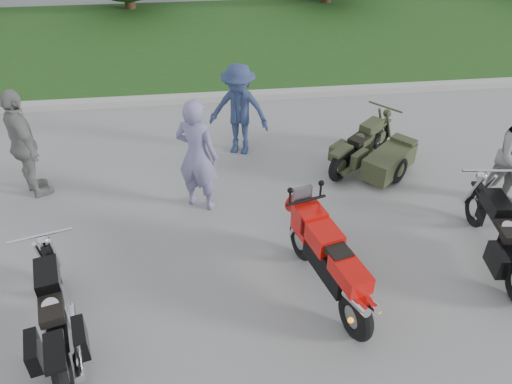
{
  "coord_description": "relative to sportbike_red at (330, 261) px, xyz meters",
  "views": [
    {
      "loc": [
        -0.73,
        -4.86,
        5.1
      ],
      "look_at": [
        -0.03,
        1.09,
        0.8
      ],
      "focal_mm": 35.0,
      "sensor_mm": 36.0,
      "label": 1
    }
  ],
  "objects": [
    {
      "name": "ground",
      "position": [
        -0.77,
        0.28,
        -0.6
      ],
      "size": [
        80.0,
        80.0,
        0.0
      ],
      "primitive_type": "plane",
      "color": "#979792",
      "rests_on": "ground"
    },
    {
      "name": "curb",
      "position": [
        -0.77,
        6.28,
        -0.53
      ],
      "size": [
        60.0,
        0.3,
        0.15
      ],
      "primitive_type": "cube",
      "color": "#B0AEA6",
      "rests_on": "ground"
    },
    {
      "name": "grass_strip",
      "position": [
        -0.77,
        10.43,
        -0.53
      ],
      "size": [
        60.0,
        8.0,
        0.14
      ],
      "primitive_type": "cube",
      "color": "#285D20",
      "rests_on": "ground"
    },
    {
      "name": "sportbike_red",
      "position": [
        0.0,
        0.0,
        0.0
      ],
      "size": [
        0.77,
        2.12,
        1.02
      ],
      "rotation": [
        0.0,
        0.0,
        0.26
      ],
      "color": "black",
      "rests_on": "ground"
    },
    {
      "name": "cruiser_left",
      "position": [
        -3.4,
        -0.39,
        -0.16
      ],
      "size": [
        0.78,
        2.21,
        0.86
      ],
      "rotation": [
        0.0,
        0.0,
        0.26
      ],
      "color": "black",
      "rests_on": "ground"
    },
    {
      "name": "cruiser_right",
      "position": [
        2.58,
        0.31,
        -0.16
      ],
      "size": [
        0.47,
        2.27,
        0.87
      ],
      "rotation": [
        0.0,
        0.0,
        -0.11
      ],
      "color": "black",
      "rests_on": "ground"
    },
    {
      "name": "cruiser_sidecar",
      "position": [
        1.58,
        2.83,
        -0.23
      ],
      "size": [
        1.75,
        1.8,
        0.78
      ],
      "rotation": [
        0.0,
        0.0,
        -0.84
      ],
      "color": "black",
      "rests_on": "ground"
    },
    {
      "name": "person_stripe",
      "position": [
        -1.64,
        2.23,
        0.36
      ],
      "size": [
        0.84,
        0.74,
        1.93
      ],
      "primitive_type": "imported",
      "rotation": [
        0.0,
        0.0,
        2.66
      ],
      "color": "gray",
      "rests_on": "ground"
    },
    {
      "name": "person_denim",
      "position": [
        -0.83,
        3.89,
        0.29
      ],
      "size": [
        1.32,
        1.04,
        1.79
      ],
      "primitive_type": "imported",
      "rotation": [
        0.0,
        0.0,
        -0.37
      ],
      "color": "navy",
      "rests_on": "ground"
    },
    {
      "name": "person_back",
      "position": [
        -4.45,
        2.91,
        0.36
      ],
      "size": [
        1.0,
        1.2,
        1.92
      ],
      "primitive_type": "imported",
      "rotation": [
        0.0,
        0.0,
        2.15
      ],
      "color": "gray",
      "rests_on": "ground"
    }
  ]
}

